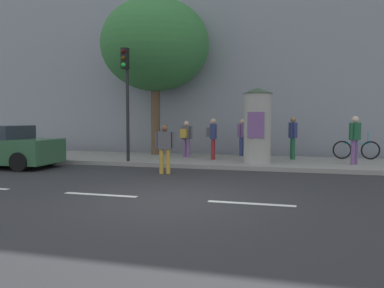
% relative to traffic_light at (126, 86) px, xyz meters
% --- Properties ---
extents(ground_plane, '(80.00, 80.00, 0.00)m').
position_rel_traffic_light_xyz_m(ground_plane, '(3.51, -5.24, -2.95)').
color(ground_plane, '#2B2B2D').
extents(sidewalk_curb, '(36.00, 4.00, 0.15)m').
position_rel_traffic_light_xyz_m(sidewalk_curb, '(3.51, 1.76, -2.88)').
color(sidewalk_curb, gray).
rests_on(sidewalk_curb, ground_plane).
extents(lane_markings, '(25.80, 0.16, 0.01)m').
position_rel_traffic_light_xyz_m(lane_markings, '(3.51, -5.24, -2.95)').
color(lane_markings, silver).
rests_on(lane_markings, ground_plane).
extents(building_backdrop, '(36.00, 5.00, 11.13)m').
position_rel_traffic_light_xyz_m(building_backdrop, '(3.51, 6.76, 2.61)').
color(building_backdrop, gray).
rests_on(building_backdrop, ground_plane).
extents(traffic_light, '(0.24, 0.45, 4.15)m').
position_rel_traffic_light_xyz_m(traffic_light, '(0.00, 0.00, 0.00)').
color(traffic_light, black).
rests_on(traffic_light, sidewalk_curb).
extents(poster_column, '(1.06, 1.06, 2.69)m').
position_rel_traffic_light_xyz_m(poster_column, '(4.71, 0.84, -1.44)').
color(poster_column, '#9E9B93').
rests_on(poster_column, sidewalk_curb).
extents(street_tree, '(4.72, 4.72, 6.82)m').
position_rel_traffic_light_xyz_m(street_tree, '(0.01, 2.98, 2.00)').
color(street_tree, brown).
rests_on(street_tree, sidewalk_curb).
extents(pedestrian_in_red_top, '(0.58, 0.33, 1.55)m').
position_rel_traffic_light_xyz_m(pedestrian_in_red_top, '(2.08, -1.65, -2.05)').
color(pedestrian_in_red_top, '#B78C33').
rests_on(pedestrian_in_red_top, ground_plane).
extents(pedestrian_in_dark_shirt, '(0.48, 0.65, 1.59)m').
position_rel_traffic_light_xyz_m(pedestrian_in_dark_shirt, '(2.90, 1.62, -1.84)').
color(pedestrian_in_dark_shirt, maroon).
rests_on(pedestrian_in_dark_shirt, sidewalk_curb).
extents(pedestrian_near_pole, '(0.42, 0.49, 1.68)m').
position_rel_traffic_light_xyz_m(pedestrian_near_pole, '(8.02, 1.30, -1.82)').
color(pedestrian_near_pole, '#724C84').
rests_on(pedestrian_near_pole, sidewalk_curb).
extents(pedestrian_with_backpack, '(0.55, 0.48, 1.49)m').
position_rel_traffic_light_xyz_m(pedestrian_with_backpack, '(1.69, 2.06, -1.92)').
color(pedestrian_with_backpack, '#724C84').
rests_on(pedestrian_with_backpack, sidewalk_curb).
extents(pedestrian_in_light_jacket, '(0.40, 0.55, 1.58)m').
position_rel_traffic_light_xyz_m(pedestrian_in_light_jacket, '(3.83, 3.29, -1.88)').
color(pedestrian_in_light_jacket, navy).
rests_on(pedestrian_in_light_jacket, sidewalk_curb).
extents(pedestrian_tallest, '(0.35, 0.57, 1.67)m').
position_rel_traffic_light_xyz_m(pedestrian_tallest, '(5.91, 2.47, -1.83)').
color(pedestrian_tallest, '#1E5938').
rests_on(pedestrian_tallest, sidewalk_curb).
extents(bicycle_leaning, '(1.77, 0.21, 1.09)m').
position_rel_traffic_light_xyz_m(bicycle_leaning, '(8.32, 3.14, -2.41)').
color(bicycle_leaning, black).
rests_on(bicycle_leaning, sidewalk_curb).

